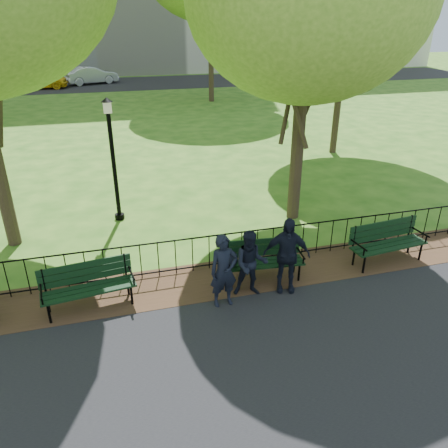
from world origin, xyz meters
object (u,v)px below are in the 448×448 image
object	(u,v)px
lamppost	(113,156)
person_right	(286,255)
park_bench_main	(250,257)
sedan_dark	(267,71)
taxi	(38,79)
park_bench_left_a	(87,281)
sedan_silver	(91,75)
person_left	(224,271)
person_mid	(251,264)
park_bench_right_a	(387,238)

from	to	relation	value
lamppost	person_right	size ratio (longest dim) A/B	2.06
park_bench_main	sedan_dark	xyz separation A→B (m)	(12.91, 33.31, 0.13)
person_right	taxi	distance (m)	33.98
person_right	taxi	xyz separation A→B (m)	(-8.20, 32.97, -0.07)
park_bench_left_a	sedan_silver	bearing A→B (deg)	82.38
person_right	sedan_silver	bearing A→B (deg)	113.24
park_bench_left_a	park_bench_main	bearing A→B (deg)	-7.10
park_bench_main	lamppost	world-z (taller)	lamppost
park_bench_main	park_bench_left_a	xyz separation A→B (m)	(-3.49, -0.01, -0.02)
lamppost	person_right	bearing A→B (deg)	-55.51
park_bench_main	sedan_dark	size ratio (longest dim) A/B	0.38
sedan_dark	lamppost	bearing A→B (deg)	132.55
park_bench_main	person_left	xyz separation A→B (m)	(-0.79, -0.70, 0.18)
person_left	taxi	size ratio (longest dim) A/B	0.35
lamppost	person_right	world-z (taller)	lamppost
person_left	sedan_dark	xyz separation A→B (m)	(13.70, 34.01, -0.05)
park_bench_left_a	lamppost	distance (m)	4.55
park_bench_left_a	sedan_dark	distance (m)	37.14
park_bench_left_a	sedan_dark	world-z (taller)	sedan_dark
park_bench_left_a	lamppost	size ratio (longest dim) A/B	0.54
lamppost	person_mid	bearing A→B (deg)	-62.25
person_left	sedan_dark	size ratio (longest dim) A/B	0.31
park_bench_main	park_bench_left_a	size ratio (longest dim) A/B	1.02
person_mid	person_right	size ratio (longest dim) A/B	0.87
park_bench_right_a	sedan_silver	distance (m)	34.85
sedan_dark	park_bench_right_a	bearing A→B (deg)	144.94
lamppost	park_bench_left_a	bearing A→B (deg)	-101.17
park_bench_main	taxi	world-z (taller)	taxi
park_bench_main	sedan_silver	world-z (taller)	sedan_silver
person_left	park_bench_left_a	bearing A→B (deg)	161.43
person_right	sedan_dark	bearing A→B (deg)	86.83
taxi	person_right	bearing A→B (deg)	-163.20
lamppost	sedan_dark	distance (m)	32.98
person_right	sedan_dark	distance (m)	36.00
park_bench_right_a	lamppost	size ratio (longest dim) A/B	0.56
person_mid	taxi	distance (m)	33.76
park_bench_right_a	sedan_dark	bearing A→B (deg)	68.44
taxi	sedan_dark	world-z (taller)	taxi
sedan_silver	person_right	bearing A→B (deg)	166.68
park_bench_main	person_mid	bearing A→B (deg)	-100.41
park_bench_right_a	lamppost	xyz separation A→B (m)	(-6.14, 4.27, 1.30)
person_mid	sedan_dark	distance (m)	36.24
lamppost	person_mid	size ratio (longest dim) A/B	2.37
person_right	person_left	bearing A→B (deg)	-156.83
person_right	taxi	world-z (taller)	person_right
person_left	taxi	bearing A→B (deg)	97.16
park_bench_right_a	person_left	xyz separation A→B (m)	(-4.29, -0.68, 0.18)
lamppost	sedan_silver	distance (m)	29.94
park_bench_left_a	sedan_dark	bearing A→B (deg)	56.49
lamppost	sedan_dark	bearing A→B (deg)	61.84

